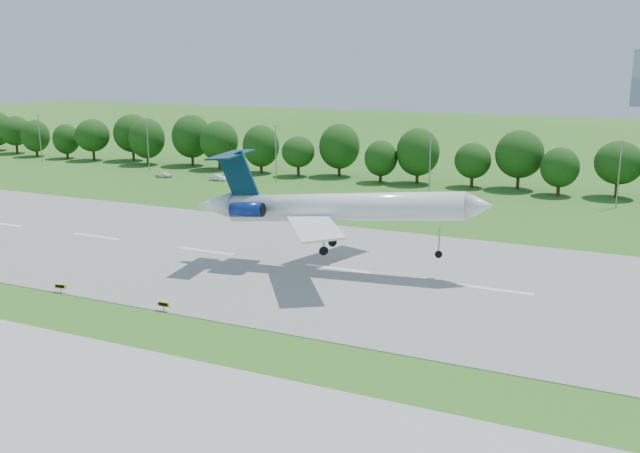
% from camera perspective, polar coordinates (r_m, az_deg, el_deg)
% --- Properties ---
extents(ground, '(600.00, 600.00, 0.00)m').
position_cam_1_polar(ground, '(82.31, -18.87, -6.08)').
color(ground, '#255A17').
rests_on(ground, ground).
extents(runway, '(400.00, 45.00, 0.08)m').
position_cam_1_polar(runway, '(100.78, -9.05, -1.99)').
color(runway, gray).
rests_on(runway, ground).
extents(tree_line, '(288.40, 8.40, 10.40)m').
position_cam_1_polar(tree_line, '(158.45, 4.60, 5.92)').
color(tree_line, '#382314').
rests_on(tree_line, ground).
extents(light_poles, '(175.90, 0.25, 12.19)m').
position_cam_1_polar(light_poles, '(150.13, 2.35, 5.60)').
color(light_poles, gray).
rests_on(light_poles, ground).
extents(airliner, '(38.19, 27.45, 12.43)m').
position_cam_1_polar(airliner, '(89.53, 0.74, 1.64)').
color(airliner, white).
rests_on(airliner, ground).
extents(taxi_sign_centre, '(1.49, 0.43, 1.05)m').
position_cam_1_polar(taxi_sign_centre, '(87.41, -20.05, -4.52)').
color(taxi_sign_centre, gray).
rests_on(taxi_sign_centre, ground).
extents(taxi_sign_right, '(1.50, 0.24, 1.05)m').
position_cam_1_polar(taxi_sign_right, '(78.08, -12.40, -6.10)').
color(taxi_sign_right, gray).
rests_on(taxi_sign_right, ground).
extents(service_vehicle_a, '(4.11, 1.48, 1.35)m').
position_cam_1_polar(service_vehicle_a, '(159.99, -8.19, 3.90)').
color(service_vehicle_a, white).
rests_on(service_vehicle_a, ground).
extents(service_vehicle_b, '(4.08, 1.94, 1.34)m').
position_cam_1_polar(service_vehicle_b, '(166.45, -12.38, 4.09)').
color(service_vehicle_b, white).
rests_on(service_vehicle_b, ground).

